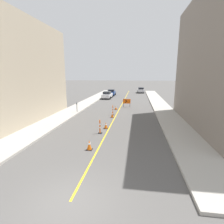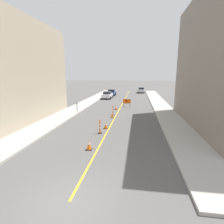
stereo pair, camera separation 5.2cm
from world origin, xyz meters
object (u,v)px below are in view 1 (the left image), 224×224
Objects in this scene: traffic_cone_fourth at (116,108)px; parking_meter_near_curb at (77,105)px; traffic_cone_second at (106,125)px; parked_car_curb_far at (141,90)px; arrow_barricade_primary at (127,101)px; parked_car_curb_mid at (111,92)px; delineator_post_front at (100,127)px; delineator_post_rear at (113,111)px; traffic_cone_nearest at (89,145)px; parked_car_curb_near at (107,95)px; parking_meter_far_curb at (77,105)px; traffic_cone_third at (112,115)px.

traffic_cone_fourth is 6.09m from parking_meter_near_curb.
traffic_cone_second is 35.90m from parked_car_curb_far.
arrow_barricade_primary is 16.19m from parked_car_curb_mid.
delineator_post_front is 0.97× the size of arrow_barricade_primary.
parked_car_curb_far is at bearing 81.98° from delineator_post_rear.
traffic_cone_fourth is 2.90m from arrow_barricade_primary.
arrow_barricade_primary is 8.67m from parking_meter_near_curb.
parked_car_curb_mid reaches higher than traffic_cone_second.
traffic_cone_fourth is 0.12× the size of parked_car_curb_far.
parked_car_curb_mid is at bearing -134.42° from parked_car_curb_far.
traffic_cone_second is at bearing 86.88° from traffic_cone_nearest.
traffic_cone_fourth is 18.15m from parked_car_curb_mid.
parked_car_curb_near is at bearing 105.85° from traffic_cone_fourth.
parking_meter_far_curb is at bearing 175.66° from delineator_post_rear.
parking_meter_far_curb is at bearing -142.84° from arrow_barricade_primary.
arrow_barricade_primary is 8.74m from parking_meter_far_curb.
parked_car_curb_mid is (-3.51, 22.96, 0.44)m from traffic_cone_third.
arrow_barricade_primary is at bearing 83.75° from traffic_cone_second.
delineator_post_front is at bearing -92.39° from traffic_cone_third.
parking_meter_far_curb is at bearing 161.28° from traffic_cone_third.
traffic_cone_nearest is 0.55× the size of arrow_barricade_primary.
parked_car_curb_mid is (-3.39, 21.57, 0.23)m from delineator_post_rear.
delineator_post_rear reaches higher than traffic_cone_fourth.
traffic_cone_third is 23.23m from parked_car_curb_mid.
parking_meter_far_curb is (-9.30, -29.29, 0.31)m from parked_car_curb_far.
delineator_post_rear reaches higher than traffic_cone_nearest.
parked_car_curb_mid is at bearing 90.76° from parked_car_curb_near.
parked_car_curb_mid is (-3.24, 32.72, 0.44)m from traffic_cone_nearest.
parking_meter_near_curb is at bearing 121.78° from delineator_post_front.
parking_meter_near_curb is (-4.99, 8.05, 0.57)m from delineator_post_front.
parking_meter_near_curb is (-1.73, -21.07, 0.33)m from parked_car_curb_mid.
traffic_cone_second is 0.49× the size of delineator_post_rear.
parked_car_curb_mid is 3.20× the size of parking_meter_near_curb.
delineator_post_rear is 0.30× the size of parked_car_curb_mid.
parked_car_curb_far is at bearing 80.75° from traffic_cone_fourth.
parked_car_curb_near is (-4.97, 9.80, -0.12)m from arrow_barricade_primary.
traffic_cone_nearest is 0.57× the size of delineator_post_front.
traffic_cone_fourth is (-0.18, 9.75, -0.07)m from traffic_cone_second.
parked_car_curb_far is (4.22, 25.92, 0.55)m from traffic_cone_fourth.
parked_car_curb_far is (7.68, 13.74, 0.00)m from parked_car_curb_near.
parked_car_curb_near is (-3.64, 21.93, 0.48)m from traffic_cone_second.
parked_car_curb_far is 30.73m from parking_meter_far_curb.
parking_meter_far_curb reaches higher than traffic_cone_nearest.
parking_meter_near_curb is at bearing 128.95° from traffic_cone_second.
parked_car_curb_far is at bearing 62.73° from parked_car_curb_near.
traffic_cone_fourth is at bearing -100.62° from parked_car_curb_far.
traffic_cone_nearest reaches higher than traffic_cone_fourth.
parked_car_curb_far is at bearing 45.24° from parked_car_curb_mid.
traffic_cone_nearest is 9.76m from traffic_cone_third.
delineator_post_rear is at bearing -75.68° from parked_car_curb_near.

